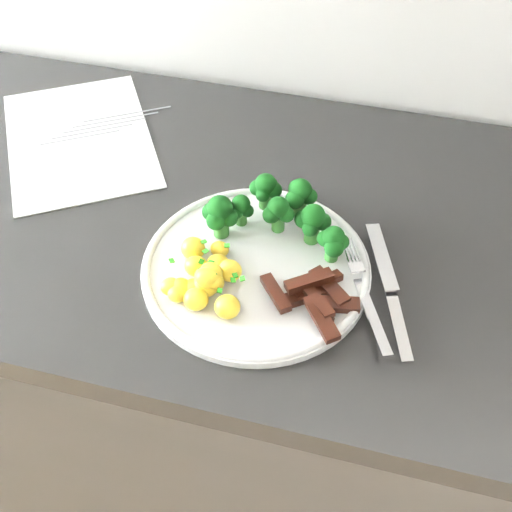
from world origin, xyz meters
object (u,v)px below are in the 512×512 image
object	(u,v)px
plate	(256,267)
potatoes	(205,278)
broccoli	(278,211)
knife	(393,305)
recipe_paper	(79,139)
fork	(366,298)
beef_strips	(314,297)
counter	(217,382)

from	to	relation	value
plate	potatoes	xyz separation A→B (m)	(-0.05, -0.05, 0.02)
broccoli	knife	xyz separation A→B (m)	(0.17, -0.08, -0.04)
recipe_paper	fork	world-z (taller)	fork
beef_strips	potatoes	bearing A→B (deg)	-176.27
recipe_paper	potatoes	xyz separation A→B (m)	(0.29, -0.25, 0.02)
plate	knife	xyz separation A→B (m)	(0.18, -0.02, 0.00)
counter	fork	xyz separation A→B (m)	(0.25, -0.11, 0.48)
broccoli	counter	bearing A→B (deg)	168.85
recipe_paper	plate	bearing A→B (deg)	-29.97
potatoes	knife	world-z (taller)	potatoes
counter	potatoes	xyz separation A→B (m)	(0.05, -0.14, 0.49)
knife	fork	bearing A→B (deg)	-169.79
plate	potatoes	bearing A→B (deg)	-137.75
recipe_paper	knife	world-z (taller)	knife
counter	potatoes	bearing A→B (deg)	-70.22
counter	knife	xyz separation A→B (m)	(0.28, -0.11, 0.47)
counter	plate	bearing A→B (deg)	-41.27
broccoli	knife	world-z (taller)	broccoli
plate	fork	world-z (taller)	fork
recipe_paper	beef_strips	bearing A→B (deg)	-29.02
recipe_paper	potatoes	bearing A→B (deg)	-40.21
broccoli	fork	size ratio (longest dim) A/B	1.11
recipe_paper	knife	size ratio (longest dim) A/B	1.79
counter	broccoli	size ratio (longest dim) A/B	12.48
beef_strips	fork	world-z (taller)	beef_strips
broccoli	potatoes	bearing A→B (deg)	-119.61
broccoli	plate	bearing A→B (deg)	-100.64
potatoes	knife	distance (m)	0.24
potatoes	beef_strips	xyz separation A→B (m)	(0.14, 0.01, -0.00)
plate	knife	bearing A→B (deg)	-5.50
counter	knife	world-z (taller)	knife
knife	broccoli	bearing A→B (deg)	153.18
plate	beef_strips	world-z (taller)	beef_strips
recipe_paper	counter	bearing A→B (deg)	-24.20
beef_strips	knife	size ratio (longest dim) A/B	0.61
broccoli	recipe_paper	bearing A→B (deg)	159.79
broccoli	beef_strips	world-z (taller)	broccoli
broccoli	beef_strips	distance (m)	0.13
counter	beef_strips	xyz separation A→B (m)	(0.19, -0.13, 0.49)
fork	recipe_paper	bearing A→B (deg)	155.65
broccoli	potatoes	size ratio (longest dim) A/B	1.68
counter	broccoli	world-z (taller)	broccoli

